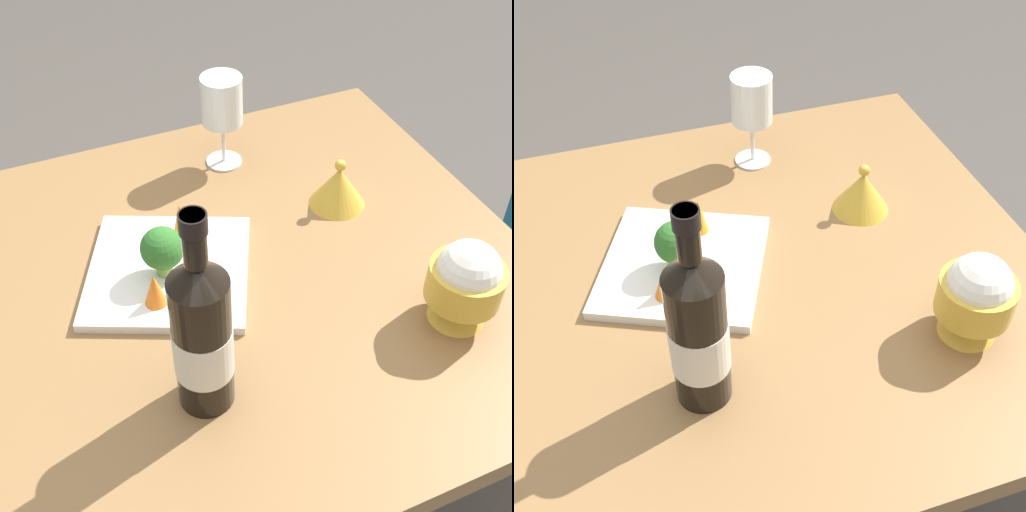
% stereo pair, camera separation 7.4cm
% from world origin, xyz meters
% --- Properties ---
extents(ground_plane, '(8.00, 8.00, 0.00)m').
position_xyz_m(ground_plane, '(0.00, 0.00, 0.00)').
color(ground_plane, '#4C4742').
extents(dining_table, '(0.88, 0.88, 0.73)m').
position_xyz_m(dining_table, '(0.00, 0.00, 0.65)').
color(dining_table, olive).
rests_on(dining_table, ground_plane).
extents(wine_bottle, '(0.08, 0.08, 0.32)m').
position_xyz_m(wine_bottle, '(-0.20, 0.16, 0.86)').
color(wine_bottle, black).
rests_on(wine_bottle, dining_table).
extents(wine_glass, '(0.08, 0.08, 0.18)m').
position_xyz_m(wine_glass, '(0.30, -0.06, 0.86)').
color(wine_glass, white).
rests_on(wine_glass, dining_table).
extents(rice_bowl, '(0.11, 0.11, 0.14)m').
position_xyz_m(rice_bowl, '(-0.21, -0.23, 0.81)').
color(rice_bowl, gold).
rests_on(rice_bowl, dining_table).
extents(rice_bowl_lid, '(0.10, 0.10, 0.09)m').
position_xyz_m(rice_bowl_lid, '(0.10, -0.20, 0.77)').
color(rice_bowl_lid, gold).
rests_on(rice_bowl_lid, dining_table).
extents(serving_plate, '(0.33, 0.33, 0.02)m').
position_xyz_m(serving_plate, '(0.05, 0.13, 0.74)').
color(serving_plate, white).
rests_on(serving_plate, dining_table).
extents(broccoli_floret, '(0.07, 0.07, 0.09)m').
position_xyz_m(broccoli_floret, '(0.04, 0.14, 0.80)').
color(broccoli_floret, '#729E4C').
rests_on(broccoli_floret, serving_plate).
extents(carrot_garnish_left, '(0.03, 0.03, 0.06)m').
position_xyz_m(carrot_garnish_left, '(-0.02, 0.17, 0.78)').
color(carrot_garnish_left, orange).
rests_on(carrot_garnish_left, serving_plate).
extents(carrot_garnish_right, '(0.03, 0.03, 0.07)m').
position_xyz_m(carrot_garnish_right, '(0.11, 0.09, 0.78)').
color(carrot_garnish_right, orange).
rests_on(carrot_garnish_right, serving_plate).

